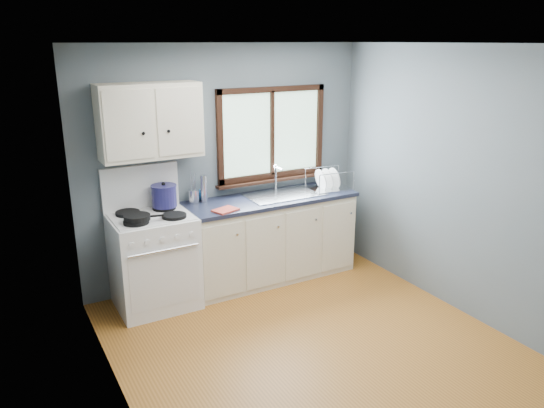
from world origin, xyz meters
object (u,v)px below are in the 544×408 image
sink (285,200)px  skillet (137,217)px  thermos (204,189)px  gas_range (154,258)px  utensil_crock (194,196)px  dish_rack (328,184)px  base_cabinets (270,242)px  stockpot (164,196)px

sink → skillet: sink is taller
sink → thermos: 0.90m
gas_range → sink: 1.53m
sink → thermos: bearing=168.9°
utensil_crock → dish_rack: size_ratio=0.73×
base_cabinets → skillet: 1.59m
base_cabinets → skillet: skillet is taller
stockpot → dish_rack: bearing=-4.5°
base_cabinets → dish_rack: bearing=-2.6°
sink → utensil_crock: 0.99m
sink → base_cabinets: bearing=179.9°
utensil_crock → gas_range: bearing=-157.8°
thermos → dish_rack: (1.41, -0.20, -0.08)m
sink → dish_rack: bearing=-3.4°
sink → skillet: 1.66m
stockpot → skillet: bearing=-141.2°
base_cabinets → stockpot: size_ratio=5.88×
gas_range → base_cabinets: size_ratio=0.74×
stockpot → gas_range: bearing=-144.6°
dish_rack → utensil_crock: bearing=176.2°
stockpot → thermos: (0.44, 0.06, -0.01)m
utensil_crock → thermos: (0.10, -0.03, 0.07)m
sink → stockpot: sink is taller
base_cabinets → thermos: thermos is taller
skillet → utensil_crock: (0.69, 0.36, 0.01)m
sink → stockpot: size_ratio=2.67×
base_cabinets → stockpot: stockpot is taller
gas_range → thermos: size_ratio=4.73×
stockpot → dish_rack: (1.85, -0.14, -0.09)m
utensil_crock → sink: bearing=-11.4°
skillet → dish_rack: (2.20, 0.14, -0.00)m
sink → stockpot: (-1.30, 0.11, 0.21)m
stockpot → base_cabinets: bearing=-5.7°
base_cabinets → utensil_crock: (-0.78, 0.19, 0.58)m
stockpot → utensil_crock: size_ratio=0.89×
thermos → skillet: bearing=-156.8°
stockpot → sink: bearing=-4.9°
thermos → dish_rack: bearing=-8.1°
skillet → dish_rack: size_ratio=0.78×
base_cabinets → thermos: (-0.68, 0.17, 0.65)m
thermos → dish_rack: thermos is taller
skillet → thermos: (0.79, 0.34, 0.08)m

